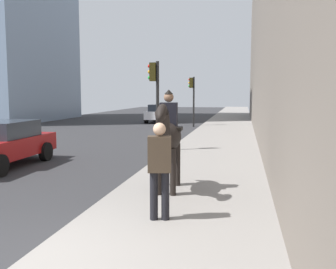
{
  "coord_description": "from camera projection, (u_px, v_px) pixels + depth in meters",
  "views": [
    {
      "loc": [
        -4.37,
        -2.88,
        2.32
      ],
      "look_at": [
        4.0,
        -1.23,
        1.4
      ],
      "focal_mm": 40.99,
      "sensor_mm": 36.0,
      "label": 1
    }
  ],
  "objects": [
    {
      "name": "pedestrian_greeting",
      "position": [
        160.0,
        165.0,
        6.6
      ],
      "size": [
        0.33,
        0.44,
        1.7
      ],
      "rotation": [
        0.0,
        0.0,
        0.2
      ],
      "color": "black",
      "rests_on": "sidewalk_slab"
    },
    {
      "name": "mounted_horse_near",
      "position": [
        168.0,
        135.0,
        8.55
      ],
      "size": [
        2.15,
        0.65,
        2.28
      ],
      "rotation": [
        0.0,
        0.0,
        3.2
      ],
      "color": "black",
      "rests_on": "sidewalk_slab"
    },
    {
      "name": "car_mid_lane",
      "position": [
        1.0,
        144.0,
        12.07
      ],
      "size": [
        4.28,
        1.95,
        1.44
      ],
      "rotation": [
        0.0,
        0.0,
        3.16
      ],
      "color": "maroon",
      "rests_on": "ground"
    },
    {
      "name": "car_near_lane",
      "position": [
        160.0,
        113.0,
        30.92
      ],
      "size": [
        4.53,
        1.97,
        1.44
      ],
      "rotation": [
        0.0,
        0.0,
        0.02
      ],
      "color": "silver",
      "rests_on": "ground"
    },
    {
      "name": "traffic_light_far_curb",
      "position": [
        192.0,
        93.0,
        26.38
      ],
      "size": [
        0.2,
        0.44,
        3.44
      ],
      "color": "black",
      "rests_on": "ground"
    },
    {
      "name": "traffic_light_near_curb",
      "position": [
        155.0,
        92.0,
        14.64
      ],
      "size": [
        0.2,
        0.44,
        3.53
      ],
      "color": "black",
      "rests_on": "ground"
    }
  ]
}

